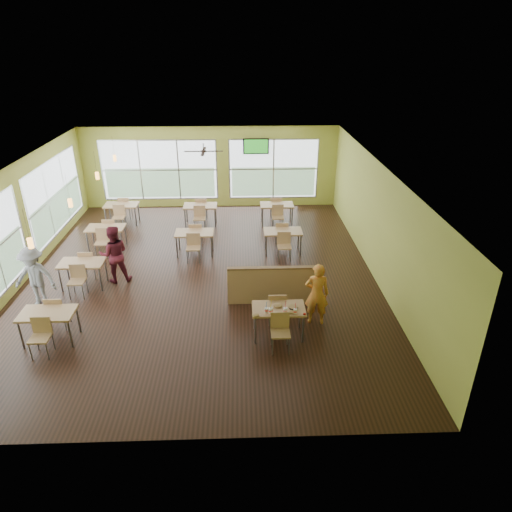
% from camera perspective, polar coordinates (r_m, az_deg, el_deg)
% --- Properties ---
extents(room, '(12.00, 12.04, 3.20)m').
position_cam_1_polar(room, '(12.74, -7.18, 3.90)').
color(room, black).
rests_on(room, ground).
extents(window_bays, '(9.24, 10.24, 2.38)m').
position_cam_1_polar(window_bays, '(16.08, -15.81, 7.37)').
color(window_bays, white).
rests_on(window_bays, room).
extents(main_table, '(1.22, 1.52, 0.87)m').
position_cam_1_polar(main_table, '(10.50, 2.84, -7.04)').
color(main_table, tan).
rests_on(main_table, floor).
extents(half_wall_divider, '(2.40, 0.14, 1.04)m').
position_cam_1_polar(half_wall_divider, '(11.79, 2.26, -3.64)').
color(half_wall_divider, tan).
rests_on(half_wall_divider, floor).
extents(dining_tables, '(6.92, 8.72, 0.87)m').
position_cam_1_polar(dining_tables, '(14.81, -10.52, 2.83)').
color(dining_tables, tan).
rests_on(dining_tables, floor).
extents(pendant_lights, '(0.11, 7.31, 0.86)m').
position_cam_1_polar(pendant_lights, '(13.75, -20.69, 7.86)').
color(pendant_lights, '#2D2119').
rests_on(pendant_lights, ceiling).
extents(ceiling_fan, '(1.25, 1.25, 0.29)m').
position_cam_1_polar(ceiling_fan, '(15.20, -6.58, 12.90)').
color(ceiling_fan, '#2D2119').
rests_on(ceiling_fan, ceiling).
extents(tv_backwall, '(1.00, 0.07, 0.60)m').
position_cam_1_polar(tv_backwall, '(18.10, -0.00, 13.56)').
color(tv_backwall, black).
rests_on(tv_backwall, wall_back).
extents(man_plaid, '(0.61, 0.43, 1.59)m').
position_cam_1_polar(man_plaid, '(10.95, 7.60, -4.74)').
color(man_plaid, '#E54819').
rests_on(man_plaid, floor).
extents(patron_maroon, '(0.93, 0.80, 1.66)m').
position_cam_1_polar(patron_maroon, '(13.29, -17.31, 0.22)').
color(patron_maroon, '#5A1926').
rests_on(patron_maroon, floor).
extents(patron_grey, '(1.13, 0.74, 1.65)m').
position_cam_1_polar(patron_grey, '(12.79, -25.94, -2.42)').
color(patron_grey, slate).
rests_on(patron_grey, floor).
extents(cup_blue, '(0.09, 0.09, 0.31)m').
position_cam_1_polar(cup_blue, '(10.23, 1.31, -6.76)').
color(cup_blue, white).
rests_on(cup_blue, main_table).
extents(cup_yellow, '(0.10, 0.10, 0.38)m').
position_cam_1_polar(cup_yellow, '(10.19, 1.87, -6.82)').
color(cup_yellow, white).
rests_on(cup_yellow, main_table).
extents(cup_red_near, '(0.10, 0.10, 0.36)m').
position_cam_1_polar(cup_red_near, '(10.21, 3.68, -6.81)').
color(cup_red_near, white).
rests_on(cup_red_near, main_table).
extents(cup_red_far, '(0.09, 0.09, 0.31)m').
position_cam_1_polar(cup_red_far, '(10.23, 4.92, -6.88)').
color(cup_red_far, white).
rests_on(cup_red_far, main_table).
extents(food_basket, '(0.21, 0.21, 0.05)m').
position_cam_1_polar(food_basket, '(10.42, 4.67, -6.41)').
color(food_basket, black).
rests_on(food_basket, main_table).
extents(ketchup_cup, '(0.06, 0.06, 0.03)m').
position_cam_1_polar(ketchup_cup, '(10.24, 6.08, -7.22)').
color(ketchup_cup, '#AF0D02').
rests_on(ketchup_cup, main_table).
extents(wrapper_left, '(0.17, 0.15, 0.04)m').
position_cam_1_polar(wrapper_left, '(10.14, -0.04, -7.37)').
color(wrapper_left, '#A1784E').
rests_on(wrapper_left, main_table).
extents(wrapper_mid, '(0.23, 0.21, 0.05)m').
position_cam_1_polar(wrapper_mid, '(10.46, 2.74, -6.21)').
color(wrapper_mid, '#A1784E').
rests_on(wrapper_mid, main_table).
extents(wrapper_right, '(0.16, 0.14, 0.04)m').
position_cam_1_polar(wrapper_right, '(10.27, 4.41, -6.98)').
color(wrapper_right, '#A1784E').
rests_on(wrapper_right, main_table).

